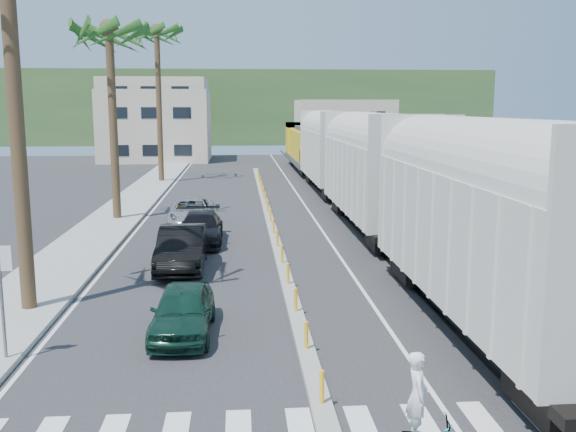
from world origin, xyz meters
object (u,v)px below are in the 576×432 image
object	(u,v)px
car_second	(182,248)
cyclist	(420,431)
car_lead	(183,311)
street_sign	(1,284)

from	to	relation	value
car_second	cyclist	size ratio (longest dim) A/B	2.36
car_lead	cyclist	xyz separation A→B (m)	(4.60, -6.88, -0.01)
street_sign	cyclist	distance (m)	10.23
car_second	street_sign	bearing A→B (deg)	-111.29
car_lead	car_second	distance (m)	7.27
car_lead	car_second	xyz separation A→B (m)	(-0.64, 7.24, 0.13)
cyclist	car_lead	bearing A→B (deg)	38.90
cyclist	street_sign	bearing A→B (deg)	64.27
car_second	cyclist	distance (m)	15.06
car_lead	cyclist	size ratio (longest dim) A/B	1.92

